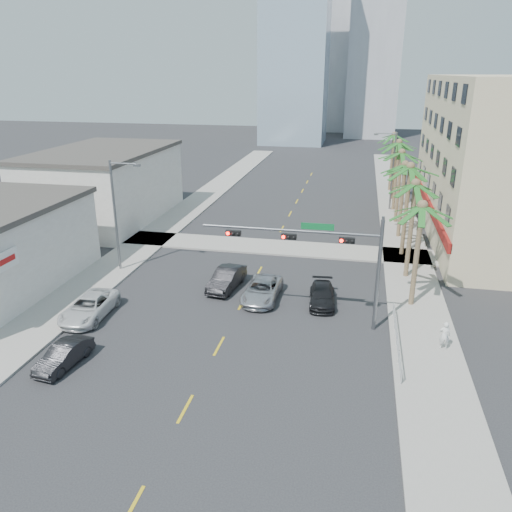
{
  "coord_description": "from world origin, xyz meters",
  "views": [
    {
      "loc": [
        7.43,
        -20.92,
        15.31
      ],
      "look_at": [
        0.93,
        10.3,
        3.5
      ],
      "focal_mm": 35.0,
      "sensor_mm": 36.0,
      "label": 1
    }
  ],
  "objects": [
    {
      "name": "palm_tree_7",
      "position": [
        11.6,
        48.4,
        7.43
      ],
      "size": [
        4.8,
        4.8,
        8.16
      ],
      "color": "brown",
      "rests_on": "ground"
    },
    {
      "name": "car_lane_right",
      "position": [
        5.5,
        11.09,
        0.62
      ],
      "size": [
        2.1,
        4.43,
        1.25
      ],
      "primitive_type": "imported",
      "rotation": [
        0.0,
        0.0,
        0.08
      ],
      "color": "black",
      "rests_on": "ground"
    },
    {
      "name": "guardrail",
      "position": [
        10.3,
        6.0,
        0.67
      ],
      "size": [
        0.08,
        8.08,
        1.0
      ],
      "color": "silver",
      "rests_on": "ground"
    },
    {
      "name": "ground",
      "position": [
        0.0,
        0.0,
        0.0
      ],
      "size": [
        260.0,
        260.0,
        0.0
      ],
      "primitive_type": "plane",
      "color": "#262628",
      "rests_on": "ground"
    },
    {
      "name": "building_left_far",
      "position": [
        -19.5,
        28.0,
        3.6
      ],
      "size": [
        11.0,
        18.0,
        7.2
      ],
      "primitive_type": "cube",
      "color": "beige",
      "rests_on": "ground"
    },
    {
      "name": "tower_far_right",
      "position": [
        9.0,
        110.0,
        30.0
      ],
      "size": [
        12.0,
        12.0,
        60.0
      ],
      "primitive_type": "cube",
      "color": "#ADADB2",
      "rests_on": "ground"
    },
    {
      "name": "sidewalk_cross",
      "position": [
        0.0,
        22.0,
        0.07
      ],
      "size": [
        80.0,
        4.0,
        0.15
      ],
      "primitive_type": "cube",
      "color": "gray",
      "rests_on": "ground"
    },
    {
      "name": "car_lane_center",
      "position": [
        1.24,
        10.95,
        0.7
      ],
      "size": [
        2.47,
        5.12,
        1.41
      ],
      "primitive_type": "imported",
      "rotation": [
        0.0,
        0.0,
        -0.03
      ],
      "color": "#BBBBC0",
      "rests_on": "ground"
    },
    {
      "name": "streetlight_right",
      "position": [
        11.0,
        38.0,
        5.06
      ],
      "size": [
        2.55,
        0.25,
        9.0
      ],
      "color": "slate",
      "rests_on": "ground"
    },
    {
      "name": "palm_tree_1",
      "position": [
        11.6,
        17.2,
        7.43
      ],
      "size": [
        4.8,
        4.8,
        8.16
      ],
      "color": "brown",
      "rests_on": "ground"
    },
    {
      "name": "traffic_signal_mast",
      "position": [
        5.78,
        7.95,
        5.06
      ],
      "size": [
        11.12,
        0.54,
        7.2
      ],
      "color": "slate",
      "rests_on": "ground"
    },
    {
      "name": "car_lane_left",
      "position": [
        -1.74,
        12.33,
        0.76
      ],
      "size": [
        2.16,
        4.78,
        1.52
      ],
      "primitive_type": "imported",
      "rotation": [
        0.0,
        0.0,
        -0.12
      ],
      "color": "black",
      "rests_on": "ground"
    },
    {
      "name": "palm_tree_6",
      "position": [
        11.6,
        43.2,
        7.08
      ],
      "size": [
        4.8,
        4.8,
        7.8
      ],
      "color": "brown",
      "rests_on": "ground"
    },
    {
      "name": "palm_tree_3",
      "position": [
        11.6,
        27.6,
        7.08
      ],
      "size": [
        4.8,
        4.8,
        7.8
      ],
      "color": "brown",
      "rests_on": "ground"
    },
    {
      "name": "car_parked_mid",
      "position": [
        -7.8,
        0.26,
        0.63
      ],
      "size": [
        1.8,
        3.97,
        1.26
      ],
      "primitive_type": "imported",
      "rotation": [
        0.0,
        0.0,
        -0.12
      ],
      "color": "black",
      "rests_on": "ground"
    },
    {
      "name": "palm_tree_0",
      "position": [
        11.6,
        12.0,
        7.08
      ],
      "size": [
        4.8,
        4.8,
        7.8
      ],
      "color": "brown",
      "rests_on": "ground"
    },
    {
      "name": "sidewalk_right",
      "position": [
        12.0,
        20.0,
        0.07
      ],
      "size": [
        4.0,
        120.0,
        0.15
      ],
      "primitive_type": "cube",
      "color": "gray",
      "rests_on": "ground"
    },
    {
      "name": "palm_tree_5",
      "position": [
        11.6,
        38.0,
        7.78
      ],
      "size": [
        4.8,
        4.8,
        8.52
      ],
      "color": "brown",
      "rests_on": "ground"
    },
    {
      "name": "streetlight_left",
      "position": [
        -11.0,
        14.0,
        5.06
      ],
      "size": [
        2.55,
        0.25,
        9.0
      ],
      "color": "slate",
      "rests_on": "ground"
    },
    {
      "name": "tower_far_center",
      "position": [
        -3.0,
        125.0,
        21.0
      ],
      "size": [
        16.0,
        16.0,
        42.0
      ],
      "primitive_type": "cube",
      "color": "#ADADB2",
      "rests_on": "ground"
    },
    {
      "name": "sidewalk_left",
      "position": [
        -12.0,
        20.0,
        0.07
      ],
      "size": [
        4.0,
        120.0,
        0.15
      ],
      "primitive_type": "cube",
      "color": "gray",
      "rests_on": "ground"
    },
    {
      "name": "car_parked_far",
      "position": [
        -9.4,
        5.9,
        0.72
      ],
      "size": [
        2.57,
        5.26,
        1.44
      ],
      "primitive_type": "imported",
      "rotation": [
        0.0,
        0.0,
        0.03
      ],
      "color": "silver",
      "rests_on": "ground"
    },
    {
      "name": "palm_tree_4",
      "position": [
        11.6,
        32.8,
        7.43
      ],
      "size": [
        4.8,
        4.8,
        8.16
      ],
      "color": "brown",
      "rests_on": "ground"
    },
    {
      "name": "pedestrian",
      "position": [
        12.93,
        6.18,
        1.01
      ],
      "size": [
        0.64,
        0.43,
        1.71
      ],
      "primitive_type": "imported",
      "rotation": [
        0.0,
        0.0,
        3.18
      ],
      "color": "white",
      "rests_on": "sidewalk_right"
    },
    {
      "name": "tower_far_left",
      "position": [
        -8.0,
        95.0,
        24.0
      ],
      "size": [
        14.0,
        14.0,
        48.0
      ],
      "primitive_type": "cube",
      "color": "#99B2C6",
      "rests_on": "ground"
    },
    {
      "name": "palm_tree_2",
      "position": [
        11.6,
        22.4,
        7.78
      ],
      "size": [
        4.8,
        4.8,
        8.52
      ],
      "color": "brown",
      "rests_on": "ground"
    }
  ]
}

